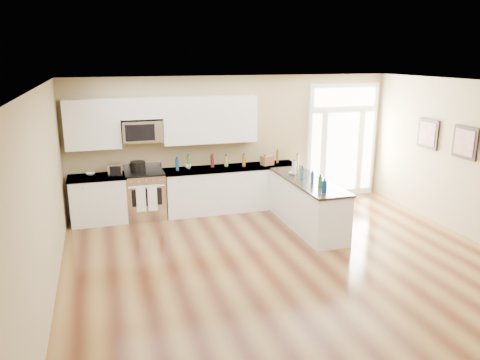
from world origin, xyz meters
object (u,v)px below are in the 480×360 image
object	(u,v)px
stockpot	(138,166)
kitchen_range	(146,195)
toaster_oven	(115,169)
peninsula_cabinet	(307,206)

from	to	relation	value
stockpot	kitchen_range	bearing A→B (deg)	-34.35
kitchen_range	stockpot	bearing A→B (deg)	145.65
kitchen_range	toaster_oven	size ratio (longest dim) A/B	4.02
peninsula_cabinet	stockpot	distance (m)	3.42
toaster_oven	peninsula_cabinet	bearing A→B (deg)	-18.92
toaster_oven	kitchen_range	bearing A→B (deg)	6.41
peninsula_cabinet	kitchen_range	distance (m)	3.23
peninsula_cabinet	kitchen_range	xyz separation A→B (m)	(-2.89, 1.45, 0.05)
peninsula_cabinet	toaster_oven	distance (m)	3.78
stockpot	toaster_oven	distance (m)	0.46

